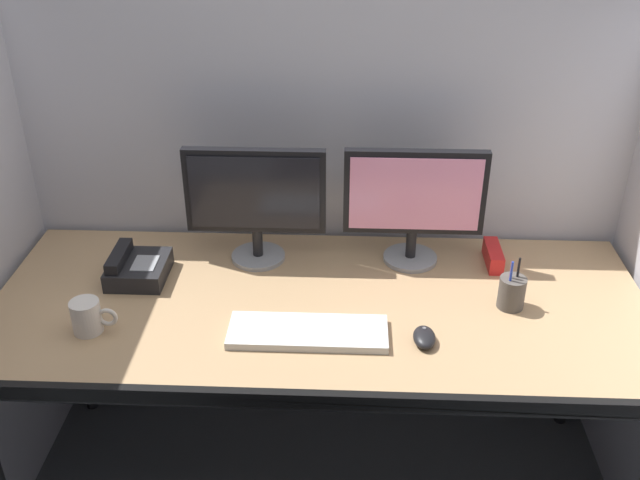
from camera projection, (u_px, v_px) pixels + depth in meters
name	position (u px, v px, depth m)	size (l,w,h in m)	color
cubicle_partition_rear	(325.00, 216.00, 2.45)	(2.21, 0.06, 1.57)	silver
desk	(319.00, 319.00, 2.10)	(1.90, 0.80, 0.74)	tan
monitor_left	(255.00, 198.00, 2.20)	(0.43, 0.17, 0.37)	gray
monitor_right	(414.00, 199.00, 2.19)	(0.43, 0.17, 0.37)	gray
keyboard_main	(308.00, 332.00, 1.95)	(0.43, 0.15, 0.02)	silver
computer_mouse	(424.00, 337.00, 1.92)	(0.06, 0.10, 0.04)	black
coffee_mug	(88.00, 317.00, 1.95)	(0.13, 0.08, 0.09)	silver
desk_phone	(137.00, 268.00, 2.19)	(0.17, 0.19, 0.09)	black
pen_cup	(512.00, 292.00, 2.05)	(0.08, 0.08, 0.16)	#4C4742
red_stapler	(493.00, 256.00, 2.27)	(0.04, 0.15, 0.06)	red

